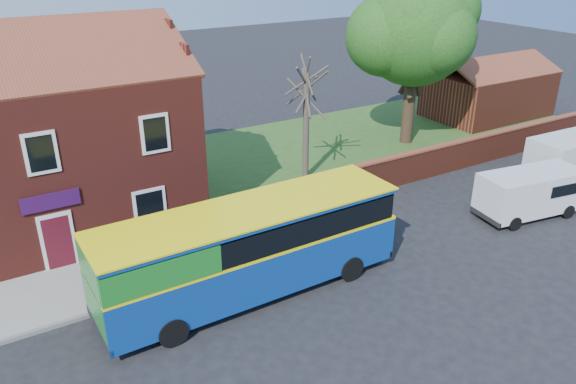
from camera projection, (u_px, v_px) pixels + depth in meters
ground at (332, 315)px, 18.38m from camera, size 120.00×120.00×0.00m
pavement at (73, 290)px, 19.57m from camera, size 18.00×3.50×0.12m
kerb at (85, 316)px, 18.20m from camera, size 18.00×0.15×0.14m
grass_strip at (384, 137)px, 34.59m from camera, size 26.00×12.00×0.04m
shop_building at (29, 151)px, 22.64m from camera, size 12.30×8.13×10.50m
boundary_wall at (458, 154)px, 29.59m from camera, size 22.00×0.38×1.60m
outbuilding at (488, 93)px, 38.14m from camera, size 8.20×5.06×4.17m
bus at (241, 248)px, 18.70m from camera, size 10.59×2.87×3.21m
van_near at (530, 192)px, 24.48m from camera, size 4.90×2.55×2.05m
large_tree at (414, 31)px, 31.28m from camera, size 8.09×6.40×9.87m
bare_tree at (306, 121)px, 27.48m from camera, size 2.23×2.66×5.95m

